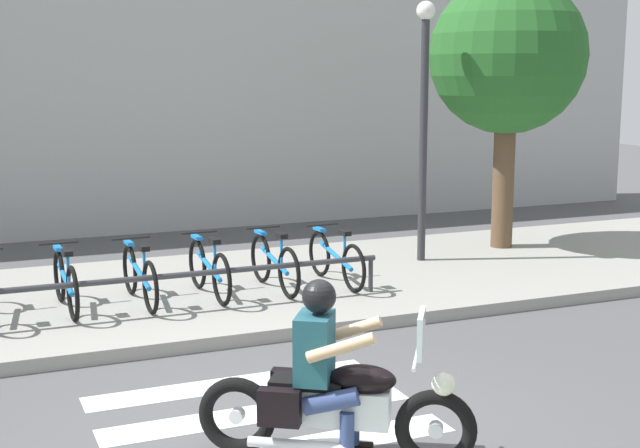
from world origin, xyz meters
name	(u,v)px	position (x,y,z in m)	size (l,w,h in m)	color
ground_plane	(303,447)	(0.00, 0.00, 0.00)	(48.00, 48.00, 0.00)	#4C4C4F
sidewalk	(164,297)	(0.00, 4.87, 0.07)	(24.00, 4.40, 0.15)	gray
crosswalk_stripe_3	(258,413)	(-0.11, 0.80, 0.00)	(2.80, 0.40, 0.01)	white
crosswalk_stripe_4	(231,384)	(-0.11, 1.60, 0.00)	(2.80, 0.40, 0.01)	white
motorcycle	(336,405)	(0.14, -0.32, 0.46)	(1.88, 1.28, 1.21)	black
rider	(326,358)	(0.07, -0.28, 0.82)	(0.77, 0.73, 1.43)	#1E4C59
bicycle_2	(66,282)	(-1.29, 4.36, 0.51)	(0.48, 1.62, 0.79)	black
bicycle_3	(140,276)	(-0.41, 4.36, 0.50)	(0.48, 1.69, 0.78)	black
bicycle_4	(209,269)	(0.47, 4.36, 0.51)	(0.48, 1.64, 0.79)	black
bicycle_5	(274,263)	(1.35, 4.36, 0.51)	(0.48, 1.63, 0.80)	black
bicycle_6	(336,259)	(2.22, 4.36, 0.50)	(0.48, 1.68, 0.77)	black
bike_rack	(149,280)	(-0.41, 3.81, 0.58)	(5.87, 0.07, 0.49)	#333338
street_lamp	(424,108)	(4.05, 5.27, 2.44)	(0.28, 0.28, 4.00)	#2D2D33
tree_near_rack	(508,57)	(5.78, 5.67, 3.21)	(2.50, 2.50, 4.49)	brown
building_backdrop	(88,52)	(0.00, 10.57, 3.35)	(24.00, 1.20, 6.71)	#ABABAB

